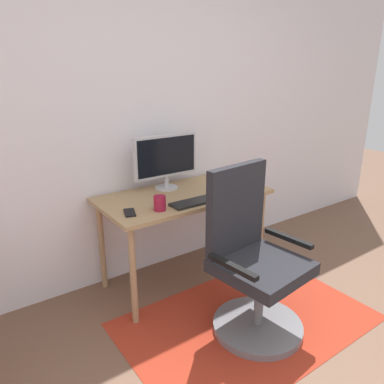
# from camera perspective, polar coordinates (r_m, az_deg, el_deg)

# --- Properties ---
(wall_back) EXTENTS (6.00, 0.10, 2.60)m
(wall_back) POSITION_cam_1_polar(r_m,az_deg,el_deg) (3.01, -5.08, 12.17)
(wall_back) COLOR silver
(wall_back) RESTS_ON ground
(area_rug) EXTENTS (1.65, 1.08, 0.01)m
(area_rug) POSITION_cam_1_polar(r_m,az_deg,el_deg) (2.68, 8.46, -19.08)
(area_rug) COLOR #A02D1B
(area_rug) RESTS_ON ground
(desk) EXTENTS (1.27, 0.65, 0.73)m
(desk) POSITION_cam_1_polar(r_m,az_deg,el_deg) (2.81, -1.27, -1.79)
(desk) COLOR #A07F56
(desk) RESTS_ON ground
(monitor) EXTENTS (0.54, 0.18, 0.43)m
(monitor) POSITION_cam_1_polar(r_m,az_deg,el_deg) (2.85, -4.07, 5.30)
(monitor) COLOR #B2B2B7
(monitor) RESTS_ON desk
(keyboard) EXTENTS (0.43, 0.13, 0.02)m
(keyboard) POSITION_cam_1_polar(r_m,az_deg,el_deg) (2.60, 1.07, -1.39)
(keyboard) COLOR black
(keyboard) RESTS_ON desk
(computer_mouse) EXTENTS (0.06, 0.10, 0.03)m
(computer_mouse) POSITION_cam_1_polar(r_m,az_deg,el_deg) (2.81, 6.01, 0.19)
(computer_mouse) COLOR white
(computer_mouse) RESTS_ON desk
(coffee_cup) EXTENTS (0.08, 0.08, 0.10)m
(coffee_cup) POSITION_cam_1_polar(r_m,az_deg,el_deg) (2.45, -5.01, -1.73)
(coffee_cup) COLOR maroon
(coffee_cup) RESTS_ON desk
(cell_phone) EXTENTS (0.11, 0.15, 0.01)m
(cell_phone) POSITION_cam_1_polar(r_m,az_deg,el_deg) (2.44, -9.63, -3.16)
(cell_phone) COLOR black
(cell_phone) RESTS_ON desk
(office_chair) EXTENTS (0.62, 0.59, 1.08)m
(office_chair) POSITION_cam_1_polar(r_m,az_deg,el_deg) (2.42, 9.38, -11.66)
(office_chair) COLOR slate
(office_chair) RESTS_ON ground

